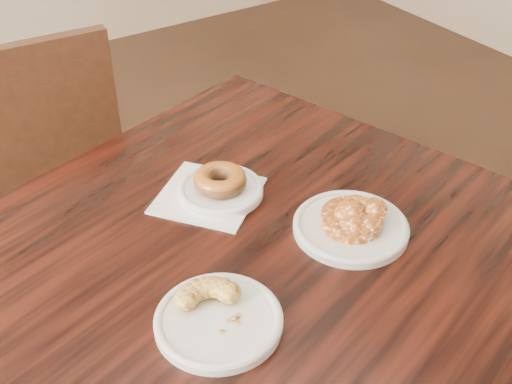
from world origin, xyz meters
TOP-DOWN VIEW (x-y plane):
  - chair_far at (-0.07, 0.73)m, footprint 0.52×0.52m
  - napkin at (0.13, 0.09)m, footprint 0.22×0.22m
  - plate_donut at (0.15, 0.08)m, footprint 0.14×0.14m
  - plate_cruller at (-0.00, -0.16)m, footprint 0.17×0.17m
  - plate_fritter at (0.27, -0.11)m, footprint 0.18×0.18m
  - glazed_donut at (0.15, 0.08)m, footprint 0.09×0.09m
  - apple_fritter at (0.27, -0.11)m, footprint 0.13×0.13m
  - cruller_fragment at (-0.00, -0.16)m, footprint 0.11×0.11m

SIDE VIEW (x-z plane):
  - chair_far at x=-0.07m, z-range 0.00..0.90m
  - napkin at x=0.13m, z-range 0.75..0.75m
  - plate_cruller at x=0.00m, z-range 0.75..0.76m
  - plate_fritter at x=0.27m, z-range 0.75..0.76m
  - plate_donut at x=0.15m, z-range 0.75..0.77m
  - cruller_fragment at x=0.00m, z-range 0.76..0.79m
  - apple_fritter at x=0.27m, z-range 0.76..0.79m
  - glazed_donut at x=0.15m, z-range 0.77..0.80m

